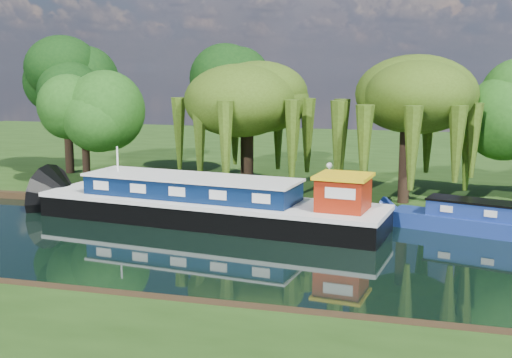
% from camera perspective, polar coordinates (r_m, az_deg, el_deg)
% --- Properties ---
extents(ground, '(120.00, 120.00, 0.00)m').
position_cam_1_polar(ground, '(31.38, 2.54, -6.64)').
color(ground, black).
extents(far_bank, '(120.00, 52.00, 0.45)m').
position_cam_1_polar(far_bank, '(64.29, 9.29, 1.97)').
color(far_bank, '#1C380F').
rests_on(far_bank, ground).
extents(dutch_barge, '(21.10, 7.12, 4.37)m').
position_cam_1_polar(dutch_barge, '(37.29, -4.00, -2.28)').
color(dutch_barge, black).
rests_on(dutch_barge, ground).
extents(red_dinghy, '(3.18, 2.59, 0.58)m').
position_cam_1_polar(red_dinghy, '(42.94, -17.76, -2.59)').
color(red_dinghy, maroon).
rests_on(red_dinghy, ground).
extents(willow_left, '(7.03, 7.03, 8.42)m').
position_cam_1_polar(willow_left, '(45.13, -0.68, 6.88)').
color(willow_left, black).
rests_on(willow_left, far_bank).
extents(willow_right, '(6.90, 6.90, 8.41)m').
position_cam_1_polar(willow_right, '(41.06, 13.25, 6.35)').
color(willow_right, black).
rests_on(willow_right, far_bank).
extents(tree_far_left, '(4.96, 4.96, 7.99)m').
position_cam_1_polar(tree_far_left, '(47.37, -15.05, 5.91)').
color(tree_far_left, black).
rests_on(tree_far_left, far_bank).
extents(tree_far_back, '(5.88, 5.88, 9.88)m').
position_cam_1_polar(tree_far_back, '(53.90, -16.53, 7.78)').
color(tree_far_back, black).
rests_on(tree_far_back, far_bank).
extents(tree_far_mid, '(5.75, 5.75, 9.41)m').
position_cam_1_polar(tree_far_mid, '(50.40, -1.03, 7.61)').
color(tree_far_mid, black).
rests_on(tree_far_mid, far_bank).
extents(lamppost, '(0.36, 0.36, 2.56)m').
position_cam_1_polar(lamppost, '(40.84, 6.53, 0.65)').
color(lamppost, silver).
rests_on(lamppost, far_bank).
extents(mooring_posts, '(19.16, 0.16, 1.00)m').
position_cam_1_polar(mooring_posts, '(39.24, 4.57, -1.88)').
color(mooring_posts, silver).
rests_on(mooring_posts, far_bank).
extents(reeds_near, '(33.70, 1.50, 1.10)m').
position_cam_1_polar(reeds_near, '(23.33, 15.24, -11.50)').
color(reeds_near, '#184C14').
rests_on(reeds_near, ground).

